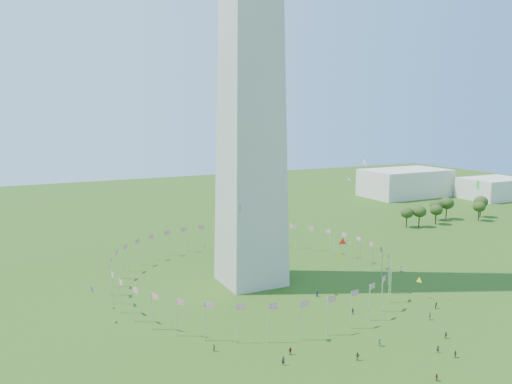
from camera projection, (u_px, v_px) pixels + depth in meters
ground at (354, 354)px, 103.28m from camera, size 600.00×600.00×0.00m
flag_ring at (251, 267)px, 146.99m from camera, size 80.24×80.24×9.00m
gov_building_east_a at (405, 183)px, 300.03m from camera, size 50.00×30.00×16.00m
gov_building_east_b at (493, 188)px, 290.95m from camera, size 35.00×25.00×12.00m
crowd at (416, 337)px, 109.24m from camera, size 92.03×74.66×1.98m
kites_aloft at (350, 228)px, 126.74m from camera, size 104.82×63.04×40.90m
tree_line_east at (446, 212)px, 228.60m from camera, size 53.19×15.33×10.22m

